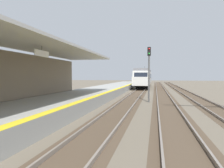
{
  "coord_description": "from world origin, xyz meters",
  "views": [
    {
      "loc": [
        4.34,
        -0.41,
        2.49
      ],
      "look_at": [
        2.28,
        8.87,
        2.1
      ],
      "focal_mm": 31.2,
      "sensor_mm": 36.0,
      "label": 1
    }
  ],
  "objects": [
    {
      "name": "track_pair_nearest_platform",
      "position": [
        1.9,
        20.0,
        0.05
      ],
      "size": [
        2.34,
        120.0,
        0.16
      ],
      "color": "#4C3D2D",
      "rests_on": "ground"
    },
    {
      "name": "track_pair_middle",
      "position": [
        5.3,
        20.0,
        0.05
      ],
      "size": [
        2.34,
        120.0,
        0.16
      ],
      "color": "#4C3D2D",
      "rests_on": "ground"
    },
    {
      "name": "station_platform",
      "position": [
        -2.5,
        16.0,
        0.45
      ],
      "size": [
        5.0,
        80.0,
        0.91
      ],
      "color": "#999993",
      "rests_on": "ground"
    },
    {
      "name": "rail_signal_post",
      "position": [
        3.77,
        18.24,
        3.19
      ],
      "size": [
        0.32,
        0.34,
        5.2
      ],
      "color": "#4C4C4C",
      "rests_on": "ground"
    },
    {
      "name": "approaching_train",
      "position": [
        1.9,
        42.33,
        2.18
      ],
      "size": [
        2.93,
        19.6,
        4.76
      ],
      "color": "silver",
      "rests_on": "ground"
    },
    {
      "name": "track_pair_far_side",
      "position": [
        8.7,
        20.0,
        0.05
      ],
      "size": [
        2.34,
        120.0,
        0.16
      ],
      "color": "#4C3D2D",
      "rests_on": "ground"
    }
  ]
}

